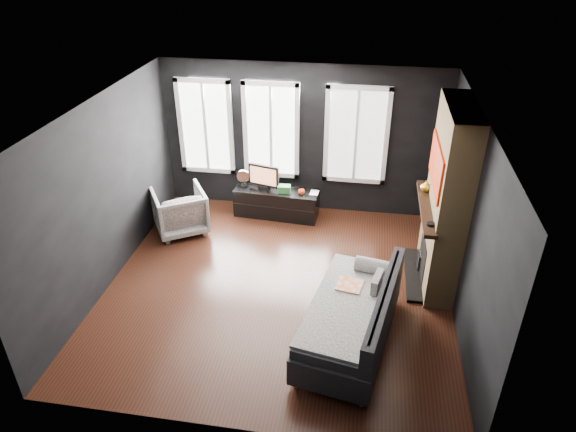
% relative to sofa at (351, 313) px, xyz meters
% --- Properties ---
extents(floor, '(5.00, 5.00, 0.00)m').
position_rel_sofa_xyz_m(floor, '(-1.10, 0.97, -0.45)').
color(floor, black).
rests_on(floor, ground).
extents(ceiling, '(5.00, 5.00, 0.00)m').
position_rel_sofa_xyz_m(ceiling, '(-1.10, 0.97, 2.25)').
color(ceiling, white).
rests_on(ceiling, ground).
extents(wall_back, '(5.00, 0.02, 2.70)m').
position_rel_sofa_xyz_m(wall_back, '(-1.10, 3.47, 0.90)').
color(wall_back, black).
rests_on(wall_back, ground).
extents(wall_left, '(0.02, 5.00, 2.70)m').
position_rel_sofa_xyz_m(wall_left, '(-3.60, 0.97, 0.90)').
color(wall_left, black).
rests_on(wall_left, ground).
extents(wall_right, '(0.02, 5.00, 2.70)m').
position_rel_sofa_xyz_m(wall_right, '(1.40, 0.97, 0.90)').
color(wall_right, black).
rests_on(wall_right, ground).
extents(windows, '(4.00, 0.16, 1.76)m').
position_rel_sofa_xyz_m(windows, '(-1.55, 3.43, 1.93)').
color(windows, white).
rests_on(windows, wall_back).
extents(fireplace, '(0.70, 1.62, 2.70)m').
position_rel_sofa_xyz_m(fireplace, '(1.20, 1.57, 0.90)').
color(fireplace, '#93724C').
rests_on(fireplace, floor).
extents(sofa, '(1.43, 2.26, 0.90)m').
position_rel_sofa_xyz_m(sofa, '(0.00, 0.00, 0.00)').
color(sofa, '#242427').
rests_on(sofa, floor).
extents(stripe_pillow, '(0.16, 0.37, 0.36)m').
position_rel_sofa_xyz_m(stripe_pillow, '(0.30, 0.33, 0.20)').
color(stripe_pillow, gray).
rests_on(stripe_pillow, sofa).
extents(armchair, '(1.12, 1.10, 0.86)m').
position_rel_sofa_xyz_m(armchair, '(-3.05, 2.28, -0.02)').
color(armchair, white).
rests_on(armchair, floor).
extents(media_console, '(1.54, 0.58, 0.52)m').
position_rel_sofa_xyz_m(media_console, '(-1.50, 3.07, -0.19)').
color(media_console, black).
rests_on(media_console, floor).
extents(monitor, '(0.60, 0.27, 0.53)m').
position_rel_sofa_xyz_m(monitor, '(-1.73, 3.08, 0.33)').
color(monitor, black).
rests_on(monitor, media_console).
extents(desk_fan, '(0.25, 0.25, 0.32)m').
position_rel_sofa_xyz_m(desk_fan, '(-2.12, 3.12, 0.23)').
color(desk_fan, '#9B9B9B').
rests_on(desk_fan, media_console).
extents(mug, '(0.12, 0.09, 0.11)m').
position_rel_sofa_xyz_m(mug, '(-1.04, 2.97, 0.12)').
color(mug, '#ED5922').
rests_on(mug, media_console).
extents(book, '(0.15, 0.03, 0.20)m').
position_rel_sofa_xyz_m(book, '(-0.89, 3.05, 0.17)').
color(book, tan).
rests_on(book, media_console).
extents(storage_box, '(0.24, 0.17, 0.13)m').
position_rel_sofa_xyz_m(storage_box, '(-1.35, 3.01, 0.13)').
color(storage_box, '#317F39').
rests_on(storage_box, media_console).
extents(mantel_vase, '(0.19, 0.19, 0.17)m').
position_rel_sofa_xyz_m(mantel_vase, '(0.95, 2.02, 0.86)').
color(mantel_vase, '#C08424').
rests_on(mantel_vase, fireplace).
extents(mantel_clock, '(0.13, 0.13, 0.04)m').
position_rel_sofa_xyz_m(mantel_clock, '(0.95, 1.02, 0.80)').
color(mantel_clock, black).
rests_on(mantel_clock, fireplace).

